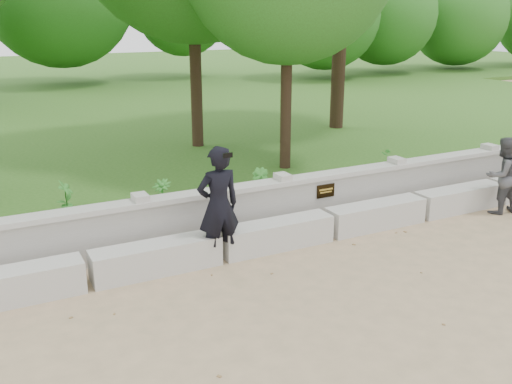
% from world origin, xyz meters
% --- Properties ---
extents(ground, '(80.00, 80.00, 0.00)m').
position_xyz_m(ground, '(0.00, 0.00, 0.00)').
color(ground, tan).
rests_on(ground, ground).
extents(lawn, '(40.00, 22.00, 0.25)m').
position_xyz_m(lawn, '(0.00, 14.00, 0.12)').
color(lawn, '#2A5817').
rests_on(lawn, ground).
extents(concrete_bench, '(11.90, 0.45, 0.45)m').
position_xyz_m(concrete_bench, '(0.00, 1.90, 0.22)').
color(concrete_bench, '#BAB7B0').
rests_on(concrete_bench, ground).
extents(parapet_wall, '(12.50, 0.35, 0.90)m').
position_xyz_m(parapet_wall, '(0.00, 2.60, 0.46)').
color(parapet_wall, '#AFACA5').
rests_on(parapet_wall, ground).
extents(man_main, '(0.67, 0.60, 1.82)m').
position_xyz_m(man_main, '(-2.05, 1.80, 0.91)').
color(man_main, black).
rests_on(man_main, ground).
extents(visitor_left, '(0.74, 0.60, 1.46)m').
position_xyz_m(visitor_left, '(3.58, 1.47, 0.73)').
color(visitor_left, '#44454A').
rests_on(visitor_left, ground).
extents(shrub_a, '(0.37, 0.40, 0.63)m').
position_xyz_m(shrub_a, '(-3.84, 4.34, 0.56)').
color(shrub_a, '#39882E').
rests_on(shrub_a, lawn).
extents(shrub_b, '(0.47, 0.48, 0.68)m').
position_xyz_m(shrub_b, '(-0.53, 3.30, 0.59)').
color(shrub_b, '#39882E').
rests_on(shrub_b, lawn).
extents(shrub_c, '(0.71, 0.65, 0.66)m').
position_xyz_m(shrub_c, '(2.59, 3.30, 0.58)').
color(shrub_c, '#39882E').
rests_on(shrub_c, lawn).
extents(shrub_d, '(0.45, 0.45, 0.61)m').
position_xyz_m(shrub_d, '(-2.32, 3.68, 0.55)').
color(shrub_d, '#39882E').
rests_on(shrub_d, lawn).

